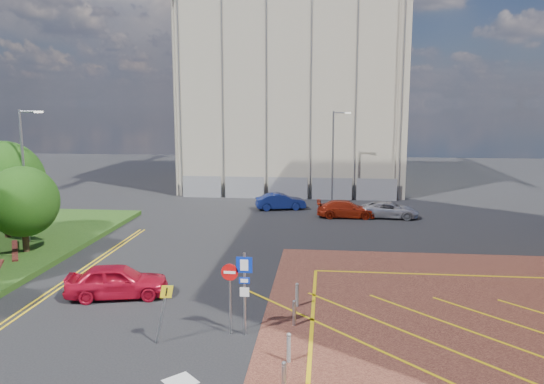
% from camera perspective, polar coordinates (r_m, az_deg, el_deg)
% --- Properties ---
extents(ground, '(140.00, 140.00, 0.00)m').
position_cam_1_polar(ground, '(19.96, -4.86, -16.17)').
color(ground, black).
rests_on(ground, ground).
extents(tree_c, '(4.00, 4.00, 4.90)m').
position_cam_1_polar(tree_c, '(32.89, -25.25, -0.94)').
color(tree_c, '#3D2B1C').
rests_on(tree_c, grass_bed).
extents(tree_d, '(5.00, 5.00, 6.08)m').
position_cam_1_polar(tree_d, '(36.89, -26.93, 1.04)').
color(tree_d, '#3D2B1C').
rests_on(tree_d, grass_bed).
extents(lamp_left_far, '(1.53, 0.16, 8.00)m').
position_cam_1_polar(lamp_left_far, '(34.85, -25.04, 2.06)').
color(lamp_left_far, '#9EA0A8').
rests_on(lamp_left_far, grass_bed).
extents(lamp_back, '(1.53, 0.16, 8.00)m').
position_cam_1_polar(lamp_back, '(45.86, 6.65, 4.09)').
color(lamp_back, '#9EA0A8').
rests_on(lamp_back, ground).
extents(sign_cluster, '(1.17, 0.12, 3.20)m').
position_cam_1_polar(sign_cluster, '(20.05, -3.56, -9.97)').
color(sign_cluster, '#9EA0A8').
rests_on(sign_cluster, ground).
extents(warning_sign, '(0.70, 0.41, 2.25)m').
position_cam_1_polar(warning_sign, '(19.86, -11.60, -11.98)').
color(warning_sign, '#9EA0A8').
rests_on(warning_sign, ground).
extents(bollard_row, '(0.14, 11.14, 0.90)m').
position_cam_1_polar(bollard_row, '(17.99, 1.65, -17.49)').
color(bollard_row, '#9EA0A8').
rests_on(bollard_row, forecourt).
extents(construction_building, '(21.20, 19.20, 22.00)m').
position_cam_1_polar(construction_building, '(57.81, 2.50, 11.84)').
color(construction_building, '#B7AD96').
rests_on(construction_building, ground).
extents(construction_fence, '(21.60, 0.06, 2.00)m').
position_cam_1_polar(construction_fence, '(48.33, 2.90, 0.40)').
color(construction_fence, gray).
rests_on(construction_fence, ground).
extents(car_red_left, '(4.76, 2.75, 1.52)m').
position_cam_1_polar(car_red_left, '(25.12, -16.32, -9.15)').
color(car_red_left, red).
rests_on(car_red_left, ground).
extents(car_blue_back, '(4.31, 2.37, 1.35)m').
position_cam_1_polar(car_blue_back, '(43.61, 0.92, -1.02)').
color(car_blue_back, navy).
rests_on(car_blue_back, ground).
extents(car_red_back, '(4.54, 1.94, 1.30)m').
position_cam_1_polar(car_red_back, '(40.97, 7.98, -1.83)').
color(car_red_back, '#9A200D').
rests_on(car_red_back, ground).
extents(car_silver_back, '(4.52, 2.36, 1.22)m').
position_cam_1_polar(car_silver_back, '(41.45, 12.53, -1.89)').
color(car_silver_back, '#B6B4BC').
rests_on(car_silver_back, ground).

